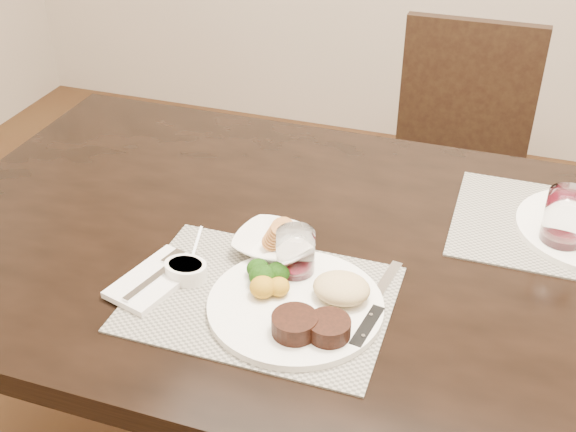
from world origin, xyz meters
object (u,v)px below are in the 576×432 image
(steak_knife, at_px, (371,317))
(cracker_bowl, at_px, (273,243))
(chair_far, at_px, (456,155))
(wine_glass_near, at_px, (295,257))
(dinner_plate, at_px, (303,304))

(steak_knife, relative_size, cracker_bowl, 1.64)
(chair_far, xyz_separation_m, cracker_bowl, (-0.25, -0.99, 0.27))
(cracker_bowl, height_order, wine_glass_near, wine_glass_near)
(chair_far, height_order, wine_glass_near, chair_far)
(steak_knife, height_order, cracker_bowl, cracker_bowl)
(dinner_plate, distance_m, steak_knife, 0.12)
(cracker_bowl, distance_m, wine_glass_near, 0.09)
(chair_far, xyz_separation_m, wine_glass_near, (-0.19, -1.05, 0.29))
(steak_knife, xyz_separation_m, wine_glass_near, (-0.16, 0.07, 0.04))
(steak_knife, distance_m, cracker_bowl, 0.26)
(chair_far, relative_size, steak_knife, 3.43)
(wine_glass_near, bearing_deg, dinner_plate, -64.37)
(chair_far, relative_size, cracker_bowl, 5.62)
(dinner_plate, distance_m, wine_glass_near, 0.10)
(cracker_bowl, relative_size, wine_glass_near, 1.63)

